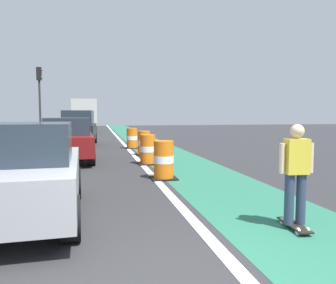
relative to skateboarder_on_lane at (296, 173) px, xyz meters
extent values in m
cube|color=#286B51|center=(0.02, 10.65, -0.91)|extent=(2.50, 80.00, 0.01)
cube|color=silver|center=(-1.48, 10.65, -0.91)|extent=(0.20, 80.00, 0.01)
cube|color=black|center=(0.00, 0.00, -0.84)|extent=(0.28, 0.81, 0.02)
cylinder|color=silver|center=(0.06, -0.27, -0.86)|extent=(0.05, 0.11, 0.11)
cylinder|color=silver|center=(-0.10, -0.25, -0.86)|extent=(0.05, 0.11, 0.11)
cylinder|color=silver|center=(0.10, 0.25, -0.86)|extent=(0.05, 0.11, 0.11)
cylinder|color=silver|center=(-0.06, 0.27, -0.86)|extent=(0.05, 0.11, 0.11)
cylinder|color=#2D3851|center=(0.10, -0.01, -0.42)|extent=(0.15, 0.15, 0.82)
cylinder|color=#2D3851|center=(-0.10, 0.01, -0.42)|extent=(0.15, 0.15, 0.82)
cube|color=gold|center=(0.00, 0.00, 0.27)|extent=(0.38, 0.25, 0.56)
cylinder|color=beige|center=(0.24, -0.02, 0.24)|extent=(0.09, 0.09, 0.48)
cylinder|color=beige|center=(-0.24, 0.02, 0.24)|extent=(0.09, 0.09, 0.48)
sphere|color=beige|center=(0.00, 0.00, 0.67)|extent=(0.22, 0.22, 0.22)
cube|color=#9EA0A5|center=(-4.35, 1.44, -0.21)|extent=(2.01, 4.17, 0.72)
cube|color=#232D38|center=(-4.34, 1.19, 0.47)|extent=(1.69, 1.79, 0.64)
cylinder|color=black|center=(-3.59, 2.75, -0.57)|extent=(0.31, 0.69, 0.68)
cylinder|color=black|center=(-3.48, 0.21, -0.57)|extent=(0.31, 0.69, 0.68)
cube|color=maroon|center=(-4.18, 8.70, -0.21)|extent=(2.05, 4.19, 0.72)
cube|color=#232D38|center=(-4.17, 8.45, 0.47)|extent=(1.71, 1.80, 0.64)
cylinder|color=black|center=(-5.07, 9.93, -0.57)|extent=(0.31, 0.69, 0.68)
cylinder|color=black|center=(-3.43, 10.01, -0.57)|extent=(0.31, 0.69, 0.68)
cylinder|color=black|center=(-4.94, 7.39, -0.57)|extent=(0.31, 0.69, 0.68)
cylinder|color=black|center=(-3.30, 7.47, -0.57)|extent=(0.31, 0.69, 0.68)
cube|color=black|center=(-4.11, 15.63, -0.12)|extent=(2.02, 4.67, 0.90)
cube|color=#232D38|center=(-4.11, 15.63, 0.73)|extent=(1.73, 2.92, 0.80)
cylinder|color=black|center=(-4.87, 17.09, -0.57)|extent=(0.31, 0.69, 0.68)
cylinder|color=black|center=(-3.23, 17.02, -0.57)|extent=(0.31, 0.69, 0.68)
cylinder|color=black|center=(-4.98, 14.24, -0.57)|extent=(0.31, 0.69, 0.68)
cylinder|color=black|center=(-3.34, 14.17, -0.57)|extent=(0.31, 0.69, 0.68)
cylinder|color=orange|center=(-1.24, 4.53, -0.66)|extent=(0.56, 0.56, 0.42)
cylinder|color=white|center=(-1.24, 4.53, -0.35)|extent=(0.57, 0.57, 0.21)
cylinder|color=orange|center=(-1.24, 4.53, -0.03)|extent=(0.56, 0.56, 0.42)
cube|color=black|center=(-1.24, 4.53, -0.89)|extent=(0.73, 0.73, 0.04)
cylinder|color=orange|center=(-1.27, 7.40, -0.66)|extent=(0.56, 0.56, 0.42)
cylinder|color=white|center=(-1.27, 7.40, -0.35)|extent=(0.57, 0.57, 0.21)
cylinder|color=orange|center=(-1.27, 7.40, -0.03)|extent=(0.56, 0.56, 0.42)
cube|color=black|center=(-1.27, 7.40, -0.89)|extent=(0.73, 0.73, 0.04)
cylinder|color=orange|center=(-1.04, 10.03, -0.66)|extent=(0.56, 0.56, 0.42)
cylinder|color=white|center=(-1.04, 10.03, -0.35)|extent=(0.57, 0.57, 0.21)
cylinder|color=orange|center=(-1.04, 10.03, -0.03)|extent=(0.56, 0.56, 0.42)
cube|color=black|center=(-1.04, 10.03, -0.89)|extent=(0.73, 0.73, 0.04)
cylinder|color=orange|center=(-1.25, 13.17, -0.66)|extent=(0.56, 0.56, 0.42)
cylinder|color=white|center=(-1.25, 13.17, -0.35)|extent=(0.57, 0.57, 0.21)
cylinder|color=orange|center=(-1.25, 13.17, -0.03)|extent=(0.56, 0.56, 0.42)
cube|color=black|center=(-1.25, 13.17, -0.89)|extent=(0.73, 0.73, 0.04)
cube|color=beige|center=(-4.38, 29.79, 1.07)|extent=(2.70, 5.75, 2.50)
cube|color=silver|center=(-4.66, 33.63, 0.62)|extent=(2.33, 2.05, 2.10)
cylinder|color=black|center=(-5.67, 33.35, -0.43)|extent=(0.37, 0.98, 0.96)
cylinder|color=black|center=(-3.61, 33.50, -0.43)|extent=(0.37, 0.98, 0.96)
cylinder|color=black|center=(-5.31, 28.32, -0.43)|extent=(0.37, 0.98, 0.96)
cylinder|color=black|center=(-3.25, 28.46, -0.43)|extent=(0.37, 0.98, 0.96)
cylinder|color=#2D2D2D|center=(-6.98, 20.47, 1.19)|extent=(0.14, 0.14, 4.20)
cube|color=black|center=(-6.98, 20.47, 3.74)|extent=(0.32, 0.32, 0.90)
sphere|color=red|center=(-6.81, 20.47, 4.00)|extent=(0.16, 0.16, 0.16)
sphere|color=green|center=(-6.81, 20.47, 3.48)|extent=(0.16, 0.16, 0.16)
camera|label=1|loc=(-3.09, -4.74, 0.94)|focal=35.97mm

